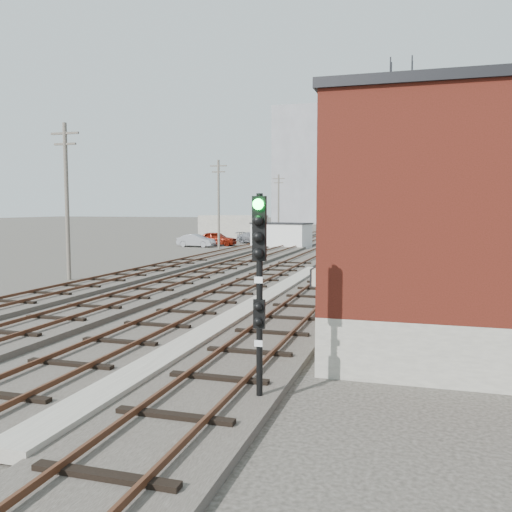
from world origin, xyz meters
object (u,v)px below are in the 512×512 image
at_px(car_grey, 255,238).
at_px(signal_mast, 259,280).
at_px(switch_stand, 260,250).
at_px(site_trailer, 281,235).
at_px(car_silver, 196,241).
at_px(car_red, 216,239).

bearing_deg(car_grey, signal_mast, -147.78).
relative_size(switch_stand, site_trailer, 0.22).
height_order(site_trailer, car_silver, site_trailer).
distance_m(site_trailer, car_silver, 9.10).
bearing_deg(car_grey, site_trailer, -125.82).
xyz_separation_m(switch_stand, car_silver, (-10.14, 10.49, -0.02)).
xyz_separation_m(car_red, car_silver, (-1.36, -2.51, -0.10)).
distance_m(switch_stand, car_grey, 18.73).
relative_size(car_red, car_silver, 1.11).
distance_m(car_silver, car_grey, 8.55).
bearing_deg(signal_mast, car_silver, 114.36).
relative_size(switch_stand, car_silver, 0.36).
distance_m(car_red, car_silver, 2.86).
height_order(site_trailer, car_grey, site_trailer).
height_order(signal_mast, car_red, signal_mast).
bearing_deg(car_red, switch_stand, -147.12).
height_order(switch_stand, site_trailer, site_trailer).
relative_size(signal_mast, car_grey, 0.97).
height_order(switch_stand, car_grey, switch_stand).
bearing_deg(car_silver, site_trailer, -74.71).
xyz_separation_m(signal_mast, car_red, (-18.02, 45.30, -1.91)).
relative_size(signal_mast, switch_stand, 3.05).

